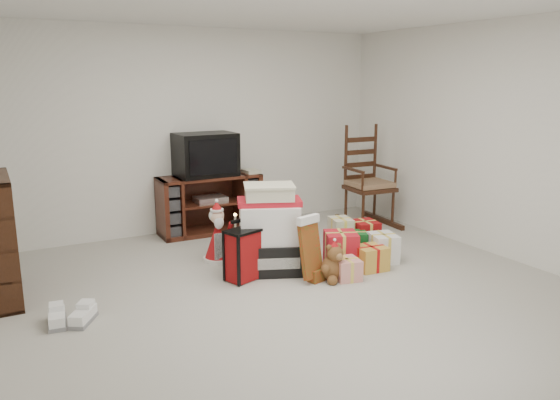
# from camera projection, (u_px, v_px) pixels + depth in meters

# --- Properties ---
(room) EXTENTS (5.01, 5.01, 2.51)m
(room) POSITION_uv_depth(u_px,v_px,m) (296.00, 156.00, 4.63)
(room) COLOR #ABA79D
(room) RESTS_ON ground
(tv_stand) EXTENTS (1.27, 0.47, 0.72)m
(tv_stand) POSITION_uv_depth(u_px,v_px,m) (210.00, 204.00, 6.78)
(tv_stand) COLOR #4A1B15
(tv_stand) RESTS_ON floor
(rocking_chair) EXTENTS (0.60, 0.93, 1.35)m
(rocking_chair) POSITION_uv_depth(u_px,v_px,m) (366.00, 189.00, 7.17)
(rocking_chair) COLOR #371B0F
(rocking_chair) RESTS_ON floor
(gift_pile) EXTENTS (0.82, 0.72, 0.86)m
(gift_pile) POSITION_uv_depth(u_px,v_px,m) (269.00, 234.00, 5.41)
(gift_pile) COLOR black
(gift_pile) RESTS_ON floor
(red_suitcase) EXTENTS (0.43, 0.31, 0.59)m
(red_suitcase) POSITION_uv_depth(u_px,v_px,m) (246.00, 254.00, 5.21)
(red_suitcase) COLOR maroon
(red_suitcase) RESTS_ON floor
(stocking) EXTENTS (0.33, 0.21, 0.65)m
(stocking) POSITION_uv_depth(u_px,v_px,m) (310.00, 249.00, 5.13)
(stocking) COLOR #0B651C
(stocking) RESTS_ON floor
(teddy_bear) EXTENTS (0.24, 0.21, 0.36)m
(teddy_bear) POSITION_uv_depth(u_px,v_px,m) (333.00, 264.00, 5.20)
(teddy_bear) COLOR brown
(teddy_bear) RESTS_ON floor
(santa_figurine) EXTENTS (0.31, 0.30, 0.64)m
(santa_figurine) POSITION_uv_depth(u_px,v_px,m) (263.00, 234.00, 5.91)
(santa_figurine) COLOR #AB1216
(santa_figurine) RESTS_ON floor
(mrs_claus_figurine) EXTENTS (0.32, 0.30, 0.65)m
(mrs_claus_figurine) POSITION_uv_depth(u_px,v_px,m) (218.00, 238.00, 5.74)
(mrs_claus_figurine) COLOR #AB1216
(mrs_claus_figurine) RESTS_ON floor
(sneaker_pair) EXTENTS (0.41, 0.32, 0.11)m
(sneaker_pair) POSITION_uv_depth(u_px,v_px,m) (70.00, 317.00, 4.29)
(sneaker_pair) COLOR white
(sneaker_pair) RESTS_ON floor
(gift_cluster) EXTENTS (0.81, 1.18, 0.28)m
(gift_cluster) POSITION_uv_depth(u_px,v_px,m) (355.00, 249.00, 5.74)
(gift_cluster) COLOR red
(gift_cluster) RESTS_ON floor
(crt_television) EXTENTS (0.73, 0.54, 0.52)m
(crt_television) POSITION_uv_depth(u_px,v_px,m) (205.00, 155.00, 6.65)
(crt_television) COLOR black
(crt_television) RESTS_ON tv_stand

